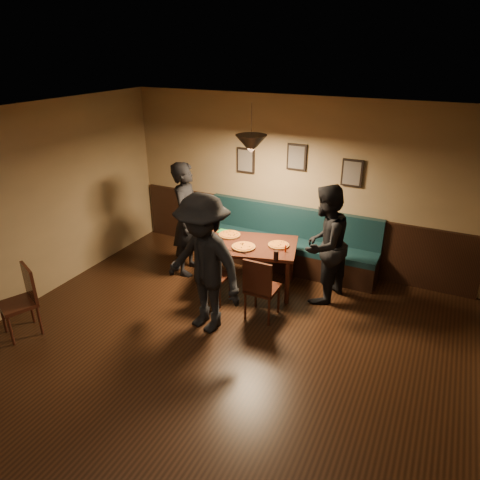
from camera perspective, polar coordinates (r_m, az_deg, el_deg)
The scene contains 24 objects.
floor at distance 5.22m, azimuth -7.09°, elevation -18.37°, with size 7.00×7.00×0.00m, color black.
ceiling at distance 3.92m, azimuth -9.23°, elevation 13.41°, with size 7.00×7.00×0.00m, color silver.
wall_back at distance 7.32m, azimuth 7.28°, elevation 7.27°, with size 6.00×6.00×0.00m, color #8C704F.
wainscot at distance 7.61m, azimuth 6.85°, elevation 0.72°, with size 5.88×0.06×1.00m, color black.
booth_bench at distance 7.37m, azimuth 6.14°, elevation -0.04°, with size 3.00×0.60×1.00m, color #0F232D, non-canonical shape.
picture_left at distance 7.54m, azimuth 0.75°, elevation 10.32°, with size 0.32×0.04×0.42m, color black.
picture_center at distance 7.18m, azimuth 7.39°, elevation 10.64°, with size 0.32×0.04×0.42m, color black.
picture_right at distance 6.99m, azimuth 14.37°, elevation 8.45°, with size 0.32×0.04×0.42m, color black.
pendant_lamp at distance 6.14m, azimuth 1.46°, elevation 12.36°, with size 0.44×0.44×0.25m, color black.
dining_table at distance 6.78m, azimuth 1.30°, elevation -3.36°, with size 1.39×0.89×0.74m, color #321E0E.
chair_near_left at distance 6.42m, azimuth -3.28°, elevation -4.58°, with size 0.37×0.37×0.84m, color black, non-canonical shape.
chair_near_right at distance 6.04m, azimuth 2.94°, elevation -6.11°, with size 0.41×0.41×0.93m, color black, non-canonical shape.
diner_left at distance 7.09m, azimuth -6.86°, elevation 2.70°, with size 0.68×0.45×1.87m, color black.
diner_right at distance 6.37m, azimuth 10.89°, elevation -0.61°, with size 0.86×0.67×1.77m, color black.
diner_front at distance 5.60m, azimuth -4.76°, elevation -3.19°, with size 1.22×0.70×1.89m, color black.
pizza_a at distance 6.89m, azimuth -1.37°, elevation 0.69°, with size 0.34×0.34×0.04m, color orange.
pizza_b at distance 6.48m, azimuth 0.47°, elevation -0.88°, with size 0.35×0.35×0.04m, color orange.
pizza_c at distance 6.57m, azimuth 5.04°, elevation -0.64°, with size 0.32×0.32×0.04m, color orange.
soda_glass at distance 6.10m, azimuth 4.71°, elevation -2.07°, with size 0.07×0.07×0.15m, color black.
tabasco_bottle at distance 6.37m, azimuth 5.94°, elevation -1.08°, with size 0.03×0.03×0.12m, color #A42405.
napkin_a at distance 7.06m, azimuth -2.19°, elevation 1.15°, with size 0.16×0.16×0.01m, color #1E702E.
napkin_b at distance 6.61m, azimuth -4.00°, elevation -0.58°, with size 0.14×0.14×0.01m, color #1D6D23.
cutlery_set at distance 6.36m, azimuth -0.44°, elevation -1.57°, with size 0.02×0.19×0.00m, color silver.
cafe_chair_far at distance 6.37m, azimuth -26.96°, elevation -7.30°, with size 0.41×0.41×0.93m, color black, non-canonical shape.
Camera 1 is at (2.21, -3.15, 3.52)m, focal length 32.81 mm.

